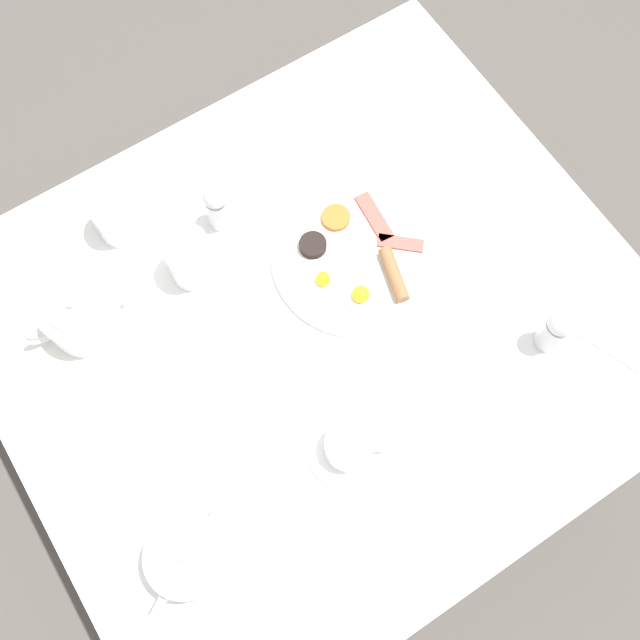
# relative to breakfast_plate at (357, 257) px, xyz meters

# --- Properties ---
(ground_plane) EXTENTS (8.00, 8.00, 0.00)m
(ground_plane) POSITION_rel_breakfast_plate_xyz_m (-0.07, 0.13, -0.73)
(ground_plane) COLOR #4C4742
(table) EXTENTS (1.02, 1.13, 0.73)m
(table) POSITION_rel_breakfast_plate_xyz_m (-0.07, 0.13, -0.07)
(table) COLOR silver
(table) RESTS_ON ground_plane
(breakfast_plate) EXTENTS (0.32, 0.32, 0.04)m
(breakfast_plate) POSITION_rel_breakfast_plate_xyz_m (0.00, 0.00, 0.00)
(breakfast_plate) COLOR white
(breakfast_plate) RESTS_ON table
(teapot_near) EXTENTS (0.13, 0.21, 0.12)m
(teapot_near) POSITION_rel_breakfast_plate_xyz_m (0.15, 0.47, 0.04)
(teapot_near) COLOR white
(teapot_near) RESTS_ON table
(teapot_far) EXTENTS (0.13, 0.20, 0.12)m
(teapot_far) POSITION_rel_breakfast_plate_xyz_m (-0.30, 0.51, 0.04)
(teapot_far) COLOR white
(teapot_far) RESTS_ON table
(teacup_with_saucer_left) EXTENTS (0.14, 0.14, 0.06)m
(teacup_with_saucer_left) POSITION_rel_breakfast_plate_xyz_m (-0.28, 0.21, 0.02)
(teacup_with_saucer_left) COLOR white
(teacup_with_saucer_left) RESTS_ON table
(water_glass_tall) EXTENTS (0.08, 0.08, 0.11)m
(water_glass_tall) POSITION_rel_breakfast_plate_xyz_m (0.29, 0.33, 0.04)
(water_glass_tall) COLOR white
(water_glass_tall) RESTS_ON table
(water_glass_short) EXTENTS (0.08, 0.08, 0.11)m
(water_glass_short) POSITION_rel_breakfast_plate_xyz_m (0.14, 0.26, 0.05)
(water_glass_short) COLOR white
(water_glass_short) RESTS_ON table
(pepper_grinder) EXTENTS (0.04, 0.04, 0.12)m
(pepper_grinder) POSITION_rel_breakfast_plate_xyz_m (0.20, 0.17, 0.05)
(pepper_grinder) COLOR #BCBCC1
(pepper_grinder) RESTS_ON table
(salt_grinder) EXTENTS (0.04, 0.04, 0.12)m
(salt_grinder) POSITION_rel_breakfast_plate_xyz_m (-0.31, -0.19, 0.05)
(salt_grinder) COLOR #BCBCC1
(salt_grinder) RESTS_ON table
(fork_by_plate) EXTENTS (0.10, 0.16, 0.00)m
(fork_by_plate) POSITION_rel_breakfast_plate_xyz_m (0.29, -0.21, -0.01)
(fork_by_plate) COLOR silver
(fork_by_plate) RESTS_ON table
(knife_by_plate) EXTENTS (0.21, 0.09, 0.00)m
(knife_by_plate) POSITION_rel_breakfast_plate_xyz_m (-0.43, -0.29, -0.01)
(knife_by_plate) COLOR silver
(knife_by_plate) RESTS_ON table
(spoon_for_tea) EXTENTS (0.05, 0.16, 0.00)m
(spoon_for_tea) POSITION_rel_breakfast_plate_xyz_m (-0.43, -0.04, -0.01)
(spoon_for_tea) COLOR silver
(spoon_for_tea) RESTS_ON table
(fork_spare) EXTENTS (0.07, 0.18, 0.00)m
(fork_spare) POSITION_rel_breakfast_plate_xyz_m (-0.01, -0.32, -0.01)
(fork_spare) COLOR silver
(fork_spare) RESTS_ON table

